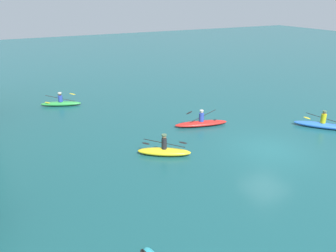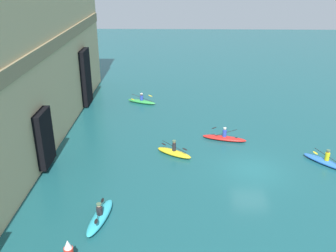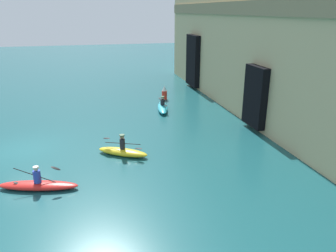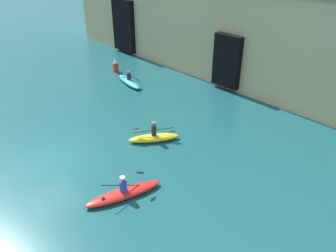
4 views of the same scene
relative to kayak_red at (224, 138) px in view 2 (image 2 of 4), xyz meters
The scene contains 7 objects.
ground_plane 5.00m from the kayak_red, 163.59° to the right, with size 120.00×120.00×0.00m, color #195156.
kayak_red is the anchor object (origin of this frame).
kayak_blue 7.81m from the kayak_red, 119.61° to the right, with size 3.07×2.85×1.17m.
kayak_green 11.32m from the kayak_red, 41.15° to the left, with size 1.75×3.11×1.05m.
kayak_yellow 4.85m from the kayak_red, 123.42° to the left, with size 2.16×2.84×1.20m.
kayak_cyan 13.27m from the kayak_red, 142.35° to the left, with size 3.46×1.39×1.12m.
marker_buoy 16.33m from the kayak_red, 146.58° to the left, with size 0.46×0.46×1.25m.
Camera 2 is at (-22.65, 5.34, 13.21)m, focal length 40.00 mm.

